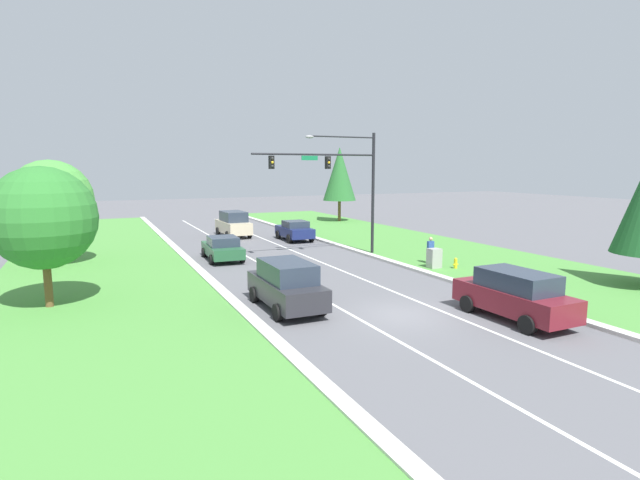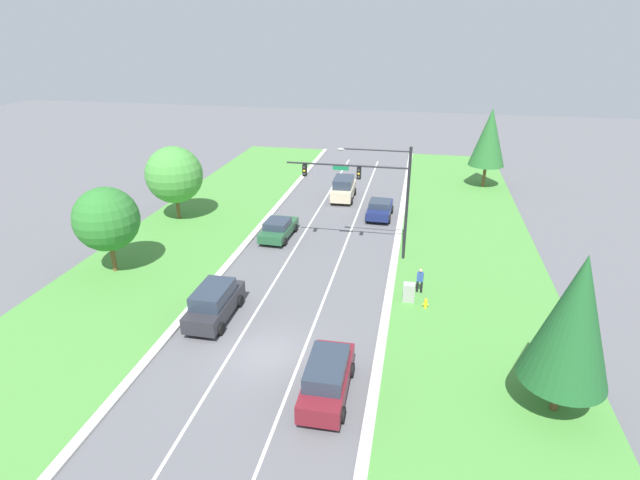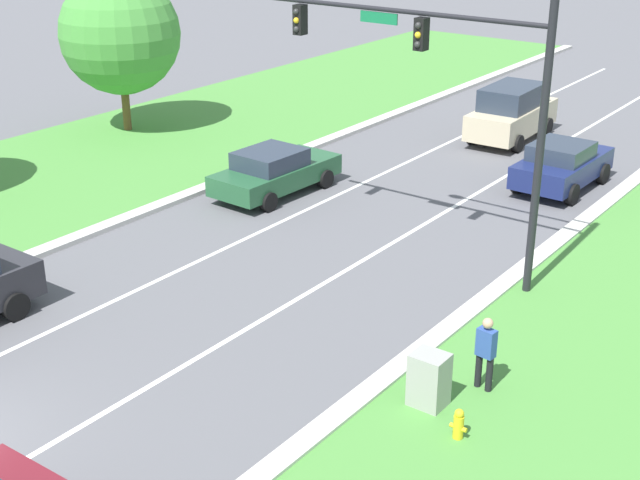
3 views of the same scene
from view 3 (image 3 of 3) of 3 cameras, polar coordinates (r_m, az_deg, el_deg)
The scene contains 8 objects.
traffic_signal_mast at distance 22.37m, azimuth 8.53°, elevation 10.84°, with size 8.50×0.41×8.09m.
navy_sedan at distance 30.68m, azimuth 15.23°, elevation 4.67°, with size 2.18×4.25×1.61m.
forest_sedan at distance 29.18m, azimuth -2.92°, elevation 4.42°, with size 2.26×4.66×1.52m.
champagne_suv at distance 35.88m, azimuth 12.17°, elevation 7.98°, with size 2.22×4.83×2.16m.
utility_cabinet at distance 17.86m, azimuth 6.99°, elevation -8.97°, with size 0.70×0.60×1.20m.
pedestrian at distance 18.37m, azimuth 10.55°, elevation -7.03°, with size 0.40×0.27×1.69m.
fire_hydrant at distance 17.12m, azimuth 8.85°, elevation -11.66°, with size 0.34×0.20×0.70m.
oak_near_left_tree at distance 36.49m, azimuth -12.69°, elevation 12.75°, with size 4.72×4.72×6.29m.
Camera 3 is at (14.06, -6.57, 9.95)m, focal length 50.00 mm.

